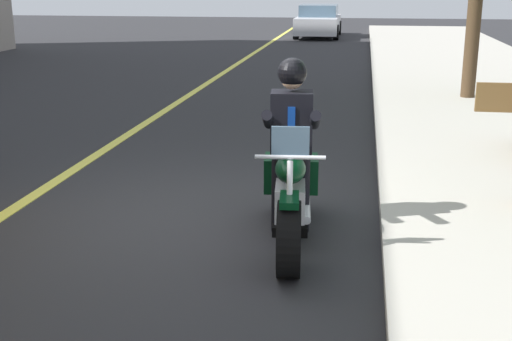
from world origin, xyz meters
TOP-DOWN VIEW (x-y plane):
  - ground_plane at (0.00, 0.00)m, footprint 80.00×80.00m
  - lane_center_stripe at (0.00, -2.00)m, footprint 60.00×0.16m
  - motorcycle_main at (0.42, 1.12)m, footprint 2.22×0.72m
  - rider_main at (0.23, 1.10)m, footprint 0.66×0.59m
  - car_silver at (-24.01, -0.28)m, footprint 4.60×1.92m

SIDE VIEW (x-z plane):
  - ground_plane at x=0.00m, z-range 0.00..0.00m
  - lane_center_stripe at x=0.00m, z-range 0.00..0.01m
  - motorcycle_main at x=0.42m, z-range -0.18..1.08m
  - car_silver at x=-24.01m, z-range -0.01..1.39m
  - rider_main at x=0.23m, z-range 0.17..1.91m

